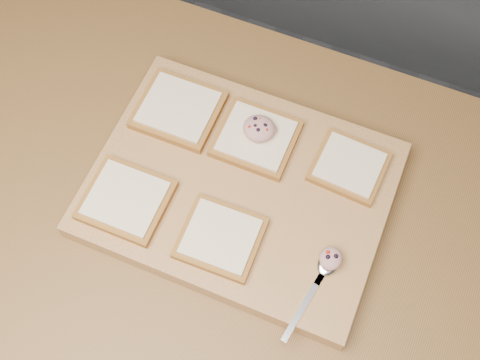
# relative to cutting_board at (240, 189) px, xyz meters

# --- Properties ---
(ground) EXTENTS (4.00, 4.00, 0.00)m
(ground) POSITION_rel_cutting_board_xyz_m (0.15, -0.07, -0.92)
(ground) COLOR #515459
(ground) RESTS_ON ground
(island_counter) EXTENTS (2.00, 0.80, 0.90)m
(island_counter) POSITION_rel_cutting_board_xyz_m (0.15, -0.07, -0.46)
(island_counter) COLOR slate
(island_counter) RESTS_ON ground
(cutting_board) EXTENTS (0.46, 0.35, 0.04)m
(cutting_board) POSITION_rel_cutting_board_xyz_m (0.00, 0.00, 0.00)
(cutting_board) COLOR tan
(cutting_board) RESTS_ON island_counter
(bread_far_left) EXTENTS (0.13, 0.12, 0.02)m
(bread_far_left) POSITION_rel_cutting_board_xyz_m (-0.15, 0.08, 0.03)
(bread_far_left) COLOR olive
(bread_far_left) RESTS_ON cutting_board
(bread_far_center) EXTENTS (0.12, 0.11, 0.02)m
(bread_far_center) POSITION_rel_cutting_board_xyz_m (-0.01, 0.08, 0.03)
(bread_far_center) COLOR olive
(bread_far_center) RESTS_ON cutting_board
(bread_far_right) EXTENTS (0.11, 0.11, 0.02)m
(bread_far_right) POSITION_rel_cutting_board_xyz_m (0.15, 0.09, 0.03)
(bread_far_right) COLOR olive
(bread_far_right) RESTS_ON cutting_board
(bread_near_left) EXTENTS (0.13, 0.12, 0.02)m
(bread_near_left) POSITION_rel_cutting_board_xyz_m (-0.15, -0.09, 0.03)
(bread_near_left) COLOR olive
(bread_near_left) RESTS_ON cutting_board
(bread_near_center) EXTENTS (0.12, 0.11, 0.02)m
(bread_near_center) POSITION_rel_cutting_board_xyz_m (0.01, -0.10, 0.03)
(bread_near_center) COLOR olive
(bread_near_center) RESTS_ON cutting_board
(tuna_salad_dollop) EXTENTS (0.05, 0.05, 0.02)m
(tuna_salad_dollop) POSITION_rel_cutting_board_xyz_m (-0.00, 0.09, 0.05)
(tuna_salad_dollop) COLOR tan
(tuna_salad_dollop) RESTS_ON bread_far_center
(spoon) EXTENTS (0.05, 0.16, 0.01)m
(spoon) POSITION_rel_cutting_board_xyz_m (0.17, -0.08, 0.02)
(spoon) COLOR silver
(spoon) RESTS_ON cutting_board
(spoon_salad) EXTENTS (0.03, 0.04, 0.02)m
(spoon_salad) POSITION_rel_cutting_board_xyz_m (0.17, -0.07, 0.04)
(spoon_salad) COLOR tan
(spoon_salad) RESTS_ON spoon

